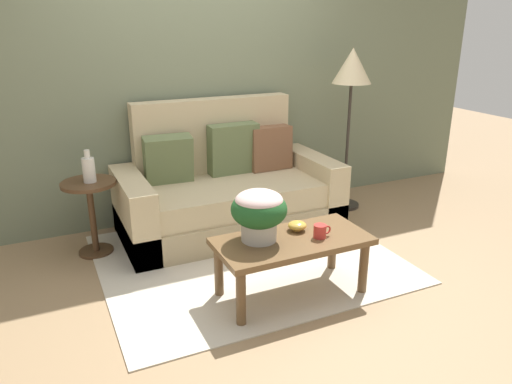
# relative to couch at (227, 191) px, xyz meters

# --- Properties ---
(ground_plane) EXTENTS (14.00, 14.00, 0.00)m
(ground_plane) POSITION_rel_couch_xyz_m (-0.09, -0.65, -0.35)
(ground_plane) COLOR #997A56
(wall_back) EXTENTS (6.40, 0.12, 2.88)m
(wall_back) POSITION_rel_couch_xyz_m (-0.09, 0.49, 1.09)
(wall_back) COLOR slate
(wall_back) RESTS_ON ground
(area_rug) EXTENTS (2.25, 1.92, 0.01)m
(area_rug) POSITION_rel_couch_xyz_m (-0.09, -0.66, -0.34)
(area_rug) COLOR beige
(area_rug) RESTS_ON ground
(couch) EXTENTS (1.91, 0.94, 1.14)m
(couch) POSITION_rel_couch_xyz_m (0.00, 0.00, 0.00)
(couch) COLOR tan
(couch) RESTS_ON ground
(coffee_table) EXTENTS (1.04, 0.51, 0.42)m
(coffee_table) POSITION_rel_couch_xyz_m (-0.03, -1.27, 0.01)
(coffee_table) COLOR brown
(coffee_table) RESTS_ON ground
(side_table) EXTENTS (0.42, 0.42, 0.62)m
(side_table) POSITION_rel_couch_xyz_m (-1.17, -0.04, 0.08)
(side_table) COLOR #4C331E
(side_table) RESTS_ON ground
(floor_lamp) EXTENTS (0.37, 0.37, 1.57)m
(floor_lamp) POSITION_rel_couch_xyz_m (1.28, -0.01, 0.96)
(floor_lamp) COLOR #2D2823
(floor_lamp) RESTS_ON ground
(potted_plant) EXTENTS (0.37, 0.37, 0.35)m
(potted_plant) POSITION_rel_couch_xyz_m (-0.24, -1.19, 0.29)
(potted_plant) COLOR #B7B2A8
(potted_plant) RESTS_ON coffee_table
(coffee_mug) EXTENTS (0.13, 0.09, 0.09)m
(coffee_mug) POSITION_rel_couch_xyz_m (0.15, -1.33, 0.12)
(coffee_mug) COLOR red
(coffee_mug) RESTS_ON coffee_table
(snack_bowl) EXTENTS (0.13, 0.13, 0.07)m
(snack_bowl) POSITION_rel_couch_xyz_m (0.07, -1.17, 0.12)
(snack_bowl) COLOR gold
(snack_bowl) RESTS_ON coffee_table
(table_vase) EXTENTS (0.10, 0.10, 0.26)m
(table_vase) POSITION_rel_couch_xyz_m (-1.16, -0.05, 0.37)
(table_vase) COLOR silver
(table_vase) RESTS_ON side_table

